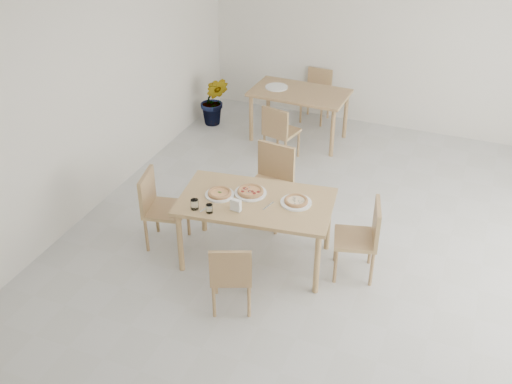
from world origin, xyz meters
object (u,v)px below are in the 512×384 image
at_px(potted_plant, 214,101).
at_px(plate_empty, 277,87).
at_px(chair_north, 272,178).
at_px(tumbler_b, 195,204).
at_px(chair_west, 158,204).
at_px(tumbler_a, 209,209).
at_px(second_table, 299,98).
at_px(chair_back_s, 279,130).
at_px(napkin_holder, 236,206).
at_px(plate_mushroom, 296,203).
at_px(pizza_margherita, 220,193).
at_px(chair_back_n, 317,91).
at_px(chair_south, 231,273).
at_px(plate_pepperoni, 250,193).
at_px(chair_east, 364,234).
at_px(main_table, 256,207).
at_px(plate_margherita, 220,195).
at_px(pizza_mushroom, 296,201).
at_px(pizza_pepperoni, 250,191).

bearing_deg(potted_plant, plate_empty, 0.79).
height_order(chair_north, tumbler_b, chair_north).
distance_m(chair_west, tumbler_a, 0.85).
bearing_deg(plate_empty, tumbler_a, -81.09).
xyz_separation_m(second_table, chair_back_s, (-0.04, -0.74, -0.19)).
bearing_deg(second_table, napkin_holder, -81.40).
distance_m(plate_mushroom, pizza_margherita, 0.79).
xyz_separation_m(pizza_margherita, chair_back_n, (-0.09, 3.74, -0.32)).
relative_size(tumbler_a, chair_back_s, 0.11).
distance_m(tumbler_b, chair_back_s, 2.56).
distance_m(chair_south, chair_north, 1.65).
bearing_deg(plate_pepperoni, tumbler_a, -117.06).
xyz_separation_m(plate_mushroom, pizza_margherita, (-0.78, -0.15, 0.02)).
xyz_separation_m(chair_east, chair_back_s, (-1.64, 1.98, -0.02)).
height_order(main_table, plate_margherita, plate_margherita).
height_order(second_table, chair_back_s, chair_back_s).
height_order(chair_north, chair_back_n, chair_north).
distance_m(plate_pepperoni, chair_back_s, 2.13).
bearing_deg(second_table, plate_empty, 179.77).
height_order(main_table, chair_north, chair_north).
bearing_deg(plate_margherita, napkin_holder, -36.77).
bearing_deg(main_table, potted_plant, 115.03).
xyz_separation_m(chair_south, chair_east, (1.01, 1.01, 0.04)).
xyz_separation_m(tumbler_a, plate_empty, (-0.52, 3.29, -0.04)).
bearing_deg(pizza_margherita, potted_plant, 116.64).
distance_m(chair_east, chair_back_s, 2.57).
xyz_separation_m(plate_margherita, potted_plant, (-1.48, 2.95, -0.37)).
relative_size(chair_south, pizza_mushroom, 2.52).
xyz_separation_m(tumbler_b, second_table, (0.00, 3.28, -0.14)).
distance_m(plate_mushroom, tumbler_a, 0.88).
bearing_deg(plate_pepperoni, chair_north, 92.81).
xyz_separation_m(main_table, tumbler_a, (-0.34, -0.38, 0.12)).
distance_m(plate_mushroom, chair_back_s, 2.29).
xyz_separation_m(second_table, plate_empty, (-0.36, 0.01, 0.10)).
bearing_deg(chair_back_s, pizza_mushroom, 126.80).
bearing_deg(chair_west, plate_mushroom, -94.28).
bearing_deg(plate_margherita, main_table, 8.33).
bearing_deg(second_table, pizza_pepperoni, -80.31).
bearing_deg(chair_back_n, chair_south, -80.48).
bearing_deg(potted_plant, chair_west, -75.72).
bearing_deg(plate_empty, plate_pepperoni, -74.93).
height_order(chair_west, tumbler_b, chair_west).
bearing_deg(pizza_mushroom, main_table, -166.02).
bearing_deg(plate_margherita, chair_east, 9.16).
relative_size(chair_west, potted_plant, 1.11).
height_order(chair_north, pizza_margherita, chair_north).
bearing_deg(plate_pepperoni, pizza_pepperoni, 0.00).
bearing_deg(chair_north, plate_pepperoni, -81.85).
distance_m(main_table, chair_back_s, 2.24).
distance_m(plate_margherita, plate_mushroom, 0.79).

